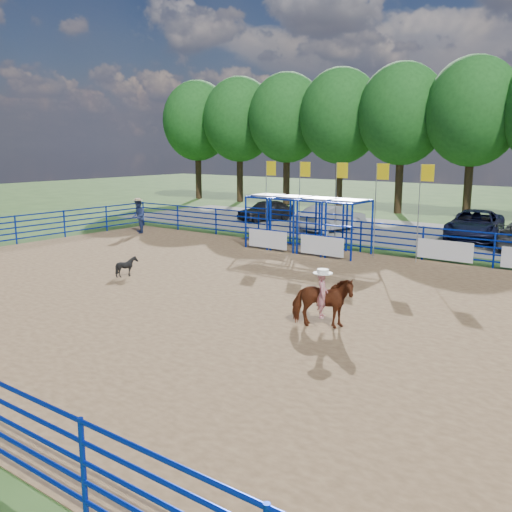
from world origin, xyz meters
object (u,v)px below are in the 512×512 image
object	(u,v)px
car_b	(332,218)
horse_and_rider	(322,299)
calf	(127,267)
car_a	(266,210)
car_c	(475,225)
spectator_cowboy	(138,216)

from	to	relation	value
car_b	horse_and_rider	bearing A→B (deg)	129.08
calf	car_a	distance (m)	17.59
car_b	car_c	world-z (taller)	car_c
horse_and_rider	car_a	size ratio (longest dim) A/B	0.56
car_c	spectator_cowboy	bearing A→B (deg)	-159.38
horse_and_rider	calf	world-z (taller)	horse_and_rider
horse_and_rider	spectator_cowboy	xyz separation A→B (m)	(-17.21, 8.66, 0.17)
horse_and_rider	spectator_cowboy	bearing A→B (deg)	153.29
spectator_cowboy	car_b	size ratio (longest dim) A/B	0.42
spectator_cowboy	car_a	size ratio (longest dim) A/B	0.48
car_a	car_b	xyz separation A→B (m)	(5.89, -1.53, 0.07)
car_c	calf	bearing A→B (deg)	-124.60
horse_and_rider	spectator_cowboy	distance (m)	19.27
calf	car_c	world-z (taller)	car_c
car_b	car_c	size ratio (longest dim) A/B	0.83
horse_and_rider	car_a	xyz separation A→B (m)	(-14.68, 17.61, -0.13)
car_b	car_c	distance (m)	7.89
car_a	car_c	bearing A→B (deg)	17.23
car_b	spectator_cowboy	bearing A→B (deg)	51.76
horse_and_rider	car_c	size ratio (longest dim) A/B	0.41
calf	horse_and_rider	bearing A→B (deg)	-121.31
spectator_cowboy	car_a	bearing A→B (deg)	74.23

